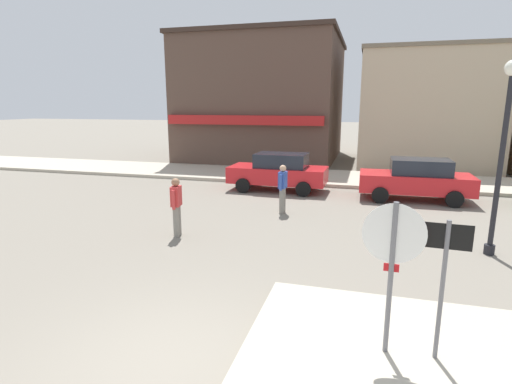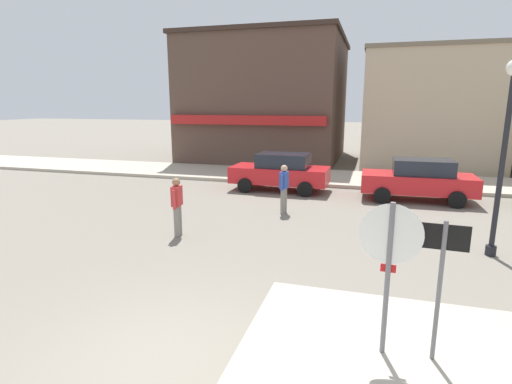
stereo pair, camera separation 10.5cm
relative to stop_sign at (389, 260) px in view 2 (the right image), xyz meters
name	(u,v)px [view 2 (the right image)]	position (x,y,z in m)	size (l,w,h in m)	color
ground_plane	(165,363)	(-2.90, -0.91, -1.52)	(160.00, 160.00, 0.00)	gray
kerb_far	(315,177)	(-2.90, 13.84, -1.44)	(80.00, 4.00, 0.15)	#B7AD99
stop_sign	(389,260)	(0.00, 0.00, 0.00)	(0.82, 0.08, 2.30)	slate
one_way_sign	(440,278)	(0.65, 0.03, -0.19)	(0.60, 0.07, 2.10)	slate
lamp_post	(507,131)	(2.57, 4.94, 1.44)	(0.36, 0.36, 4.54)	black
parked_car_nearest	(281,171)	(-3.90, 10.72, -0.71)	(4.04, 1.95, 1.56)	red
parked_car_second	(419,179)	(1.43, 10.41, -0.71)	(4.01, 1.90, 1.56)	red
pedestrian_crossing_near	(177,205)	(-5.28, 4.18, -0.65)	(0.27, 0.56, 1.61)	gray
pedestrian_crossing_far	(284,187)	(-3.00, 7.27, -0.65)	(0.25, 0.56, 1.61)	gray
building_corner_shop	(269,100)	(-7.00, 20.75, 2.30)	(9.50, 10.34, 7.62)	brown
building_storefront_left_near	(427,109)	(2.65, 20.36, 1.73)	(7.24, 8.03, 6.49)	tan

